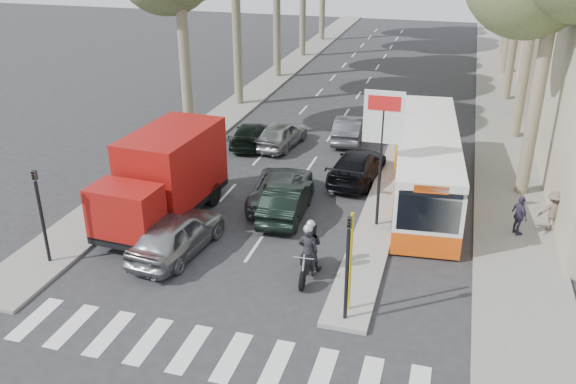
# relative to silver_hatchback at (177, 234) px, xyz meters

# --- Properties ---
(ground) EXTENTS (120.00, 120.00, 0.00)m
(ground) POSITION_rel_silver_hatchback_xyz_m (3.50, -0.96, -0.79)
(ground) COLOR #28282B
(ground) RESTS_ON ground
(sidewalk_right) EXTENTS (3.20, 70.00, 0.12)m
(sidewalk_right) POSITION_rel_silver_hatchback_xyz_m (12.10, 24.04, -0.73)
(sidewalk_right) COLOR gray
(sidewalk_right) RESTS_ON ground
(median_left) EXTENTS (2.40, 64.00, 0.12)m
(median_left) POSITION_rel_silver_hatchback_xyz_m (-4.50, 27.04, -0.73)
(median_left) COLOR gray
(median_left) RESTS_ON ground
(traffic_island) EXTENTS (1.50, 26.00, 0.16)m
(traffic_island) POSITION_rel_silver_hatchback_xyz_m (6.75, 10.04, -0.71)
(traffic_island) COLOR gray
(traffic_island) RESTS_ON ground
(billboard) EXTENTS (1.50, 12.10, 5.60)m
(billboard) POSITION_rel_silver_hatchback_xyz_m (6.75, 4.04, 2.92)
(billboard) COLOR yellow
(billboard) RESTS_ON ground
(traffic_light_island) EXTENTS (0.16, 0.41, 3.60)m
(traffic_light_island) POSITION_rel_silver_hatchback_xyz_m (6.75, -2.46, 1.70)
(traffic_light_island) COLOR black
(traffic_light_island) RESTS_ON ground
(traffic_light_left) EXTENTS (0.16, 0.41, 3.60)m
(traffic_light_left) POSITION_rel_silver_hatchback_xyz_m (-4.10, -1.96, 1.70)
(traffic_light_left) COLOR black
(traffic_light_left) RESTS_ON ground
(silver_hatchback) EXTENTS (2.39, 4.80, 1.57)m
(silver_hatchback) POSITION_rel_silver_hatchback_xyz_m (0.00, 0.00, 0.00)
(silver_hatchback) COLOR gray
(silver_hatchback) RESTS_ON ground
(dark_hatchback) EXTENTS (1.73, 4.41, 1.43)m
(dark_hatchback) POSITION_rel_silver_hatchback_xyz_m (3.00, 4.04, -0.07)
(dark_hatchback) COLOR black
(dark_hatchback) RESTS_ON ground
(queue_car_a) EXTENTS (2.81, 5.16, 1.37)m
(queue_car_a) POSITION_rel_silver_hatchback_xyz_m (2.40, 5.31, -0.10)
(queue_car_a) COLOR #484C4F
(queue_car_a) RESTS_ON ground
(queue_car_b) EXTENTS (2.40, 5.03, 1.41)m
(queue_car_b) POSITION_rel_silver_hatchback_xyz_m (5.12, 8.65, -0.08)
(queue_car_b) COLOR black
(queue_car_b) RESTS_ON ground
(queue_car_c) EXTENTS (2.22, 4.34, 1.41)m
(queue_car_c) POSITION_rel_silver_hatchback_xyz_m (0.41, 12.04, -0.08)
(queue_car_c) COLOR #9B9EA3
(queue_car_c) RESTS_ON ground
(queue_car_d) EXTENTS (1.73, 4.31, 1.39)m
(queue_car_d) POSITION_rel_silver_hatchback_xyz_m (3.72, 14.04, -0.09)
(queue_car_d) COLOR #515359
(queue_car_d) RESTS_ON ground
(queue_car_e) EXTENTS (2.14, 4.29, 1.20)m
(queue_car_e) POSITION_rel_silver_hatchback_xyz_m (-1.29, 11.82, -0.19)
(queue_car_e) COLOR black
(queue_car_e) RESTS_ON ground
(red_truck) EXTENTS (2.98, 6.92, 3.61)m
(red_truck) POSITION_rel_silver_hatchback_xyz_m (-1.60, 2.46, 1.12)
(red_truck) COLOR black
(red_truck) RESTS_ON ground
(city_bus) EXTENTS (3.48, 11.65, 3.02)m
(city_bus) POSITION_rel_silver_hatchback_xyz_m (8.30, 7.71, 0.81)
(city_bus) COLOR #EA4E0D
(city_bus) RESTS_ON ground
(motorcycle) EXTENTS (0.87, 2.38, 2.02)m
(motorcycle) POSITION_rel_silver_hatchback_xyz_m (4.99, -0.01, 0.13)
(motorcycle) COLOR black
(motorcycle) RESTS_ON ground
(pedestrian_near) EXTENTS (0.85, 1.03, 1.58)m
(pedestrian_near) POSITION_rel_silver_hatchback_xyz_m (12.10, 4.79, 0.13)
(pedestrian_near) COLOR #3F344F
(pedestrian_near) RESTS_ON sidewalk_right
(pedestrian_far) EXTENTS (1.11, 0.63, 1.62)m
(pedestrian_far) POSITION_rel_silver_hatchback_xyz_m (13.37, 5.54, 0.14)
(pedestrian_far) COLOR #68564E
(pedestrian_far) RESTS_ON sidewalk_right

